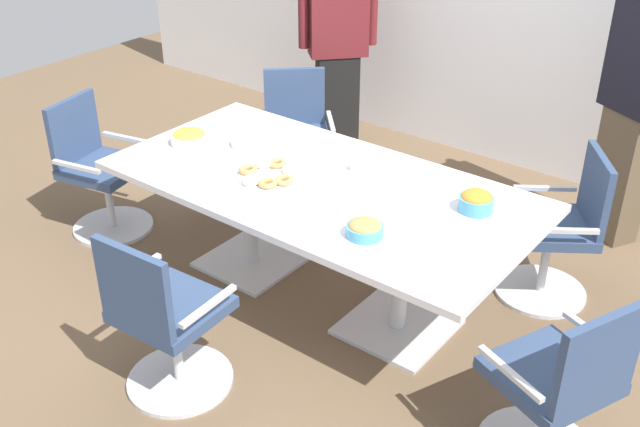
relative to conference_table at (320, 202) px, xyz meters
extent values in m
cube|color=brown|center=(0.00, 0.00, -0.63)|extent=(10.00, 10.00, 0.01)
cube|color=silver|center=(0.00, 0.00, 0.10)|extent=(2.40, 1.20, 0.04)
cube|color=silver|center=(-0.55, 0.00, -0.61)|extent=(0.56, 0.56, 0.02)
cylinder|color=silver|center=(-0.55, 0.00, -0.26)|extent=(0.09, 0.09, 0.69)
cube|color=silver|center=(0.55, 0.00, -0.61)|extent=(0.56, 0.56, 0.02)
cylinder|color=silver|center=(0.55, 0.00, -0.26)|extent=(0.09, 0.09, 0.69)
cylinder|color=silver|center=(1.04, 0.81, -0.61)|extent=(0.75, 0.75, 0.02)
cylinder|color=silver|center=(1.04, 0.81, -0.40)|extent=(0.05, 0.05, 0.41)
cube|color=#33476B|center=(1.04, 0.81, -0.17)|extent=(0.64, 0.64, 0.06)
cube|color=#33476B|center=(1.21, 0.93, 0.07)|extent=(0.28, 0.38, 0.42)
cube|color=silver|center=(1.18, 0.61, -0.05)|extent=(0.32, 0.24, 0.02)
cube|color=silver|center=(0.90, 1.01, -0.05)|extent=(0.32, 0.24, 0.02)
cylinder|color=silver|center=(-0.89, 0.88, -0.61)|extent=(0.76, 0.76, 0.02)
cylinder|color=silver|center=(-0.89, 0.88, -0.40)|extent=(0.05, 0.05, 0.41)
cube|color=#33476B|center=(-0.89, 0.88, -0.17)|extent=(0.65, 0.65, 0.06)
cube|color=#33476B|center=(-1.04, 1.04, 0.07)|extent=(0.35, 0.33, 0.42)
cube|color=silver|center=(-0.72, 1.05, -0.05)|extent=(0.27, 0.29, 0.02)
cube|color=silver|center=(-1.07, 0.72, -0.05)|extent=(0.27, 0.29, 0.02)
cylinder|color=silver|center=(-1.59, -0.27, -0.61)|extent=(0.65, 0.65, 0.02)
cylinder|color=silver|center=(-1.59, -0.27, -0.40)|extent=(0.05, 0.05, 0.41)
cube|color=#33476B|center=(-1.59, -0.27, -0.17)|extent=(0.55, 0.55, 0.06)
cube|color=#33476B|center=(-1.80, -0.32, 0.07)|extent=(0.14, 0.44, 0.42)
cube|color=silver|center=(-1.65, -0.03, -0.05)|extent=(0.37, 0.11, 0.02)
cube|color=silver|center=(-1.54, -0.51, -0.05)|extent=(0.37, 0.11, 0.02)
cylinder|color=silver|center=(-0.09, -1.05, -0.61)|extent=(0.58, 0.58, 0.02)
cylinder|color=silver|center=(-0.09, -1.05, -0.40)|extent=(0.05, 0.05, 0.41)
cube|color=#33476B|center=(-0.09, -1.05, -0.17)|extent=(0.49, 0.49, 0.06)
cube|color=#33476B|center=(-0.08, -1.26, 0.07)|extent=(0.44, 0.07, 0.42)
cube|color=silver|center=(-0.34, -1.07, -0.05)|extent=(0.06, 0.37, 0.02)
cube|color=silver|center=(0.15, -1.03, -0.05)|extent=(0.06, 0.37, 0.02)
cylinder|color=silver|center=(1.54, -0.38, -0.40)|extent=(0.05, 0.05, 0.41)
cube|color=#33476B|center=(1.54, -0.38, -0.17)|extent=(0.60, 0.60, 0.06)
cube|color=#33476B|center=(1.73, -0.46, 0.07)|extent=(0.21, 0.42, 0.42)
cube|color=silver|center=(1.44, -0.60, -0.05)|extent=(0.35, 0.17, 0.02)
cube|color=silver|center=(1.63, -0.15, -0.05)|extent=(0.35, 0.17, 0.02)
cube|color=black|center=(-1.09, 1.64, -0.20)|extent=(0.36, 0.37, 0.85)
cube|color=maroon|center=(-1.09, 1.64, 0.56)|extent=(0.46, 0.47, 0.67)
cylinder|color=maroon|center=(-0.91, 1.83, 0.60)|extent=(0.11, 0.11, 0.61)
cylinder|color=maroon|center=(-1.27, 1.44, 0.60)|extent=(0.11, 0.11, 0.61)
cube|color=brown|center=(1.13, 1.74, -0.18)|extent=(0.38, 0.33, 0.89)
cylinder|color=black|center=(0.89, 1.87, 0.66)|extent=(0.11, 0.11, 0.64)
cylinder|color=white|center=(-0.94, -0.09, 0.16)|extent=(0.22, 0.22, 0.06)
ellipsoid|color=yellow|center=(-0.94, -0.09, 0.19)|extent=(0.20, 0.20, 0.06)
cylinder|color=#4C9EC6|center=(0.52, -0.32, 0.15)|extent=(0.18, 0.18, 0.06)
ellipsoid|color=tan|center=(0.52, -0.32, 0.18)|extent=(0.16, 0.16, 0.05)
cylinder|color=#4C9EC6|center=(0.83, 0.24, 0.16)|extent=(0.18, 0.18, 0.08)
ellipsoid|color=orange|center=(0.83, 0.24, 0.20)|extent=(0.16, 0.16, 0.07)
cylinder|color=white|center=(-0.26, -0.13, 0.13)|extent=(0.35, 0.35, 0.01)
torus|color=tan|center=(-0.14, -0.15, 0.15)|extent=(0.11, 0.11, 0.03)
torus|color=white|center=(-0.19, -0.02, 0.15)|extent=(0.11, 0.11, 0.03)
torus|color=tan|center=(-0.30, -0.01, 0.15)|extent=(0.11, 0.11, 0.03)
torus|color=white|center=(-0.37, -0.06, 0.15)|extent=(0.11, 0.11, 0.03)
torus|color=tan|center=(-0.38, -0.17, 0.15)|extent=(0.11, 0.11, 0.03)
torus|color=white|center=(-0.28, -0.25, 0.15)|extent=(0.11, 0.11, 0.03)
torus|color=tan|center=(-0.18, -0.23, 0.15)|extent=(0.11, 0.11, 0.03)
cylinder|color=white|center=(-0.64, 0.12, 0.13)|extent=(0.21, 0.21, 0.01)
cylinder|color=silver|center=(-0.64, 0.12, 0.13)|extent=(0.21, 0.21, 0.01)
cylinder|color=white|center=(-0.64, 0.12, 0.14)|extent=(0.21, 0.21, 0.01)
cylinder|color=silver|center=(-0.64, 0.12, 0.15)|extent=(0.21, 0.21, 0.01)
cylinder|color=white|center=(-0.64, 0.12, 0.15)|extent=(0.21, 0.21, 0.01)
cylinder|color=silver|center=(-0.64, 0.12, 0.16)|extent=(0.21, 0.21, 0.01)
cylinder|color=white|center=(-0.64, 0.12, 0.16)|extent=(0.21, 0.21, 0.01)
cube|color=white|center=(0.15, 0.31, 0.16)|extent=(0.19, 0.19, 0.07)
camera|label=1|loc=(2.25, -2.91, 2.02)|focal=42.03mm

